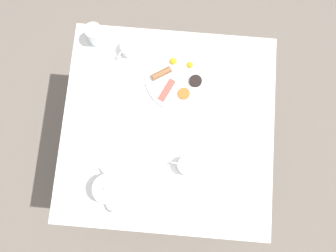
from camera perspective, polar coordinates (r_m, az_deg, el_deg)
name	(u,v)px	position (r m, az deg, el deg)	size (l,w,h in m)	color
ground_plane	(168,146)	(2.20, 0.00, -3.57)	(8.00, 8.00, 0.00)	#70665B
table	(168,130)	(1.52, 0.00, -0.69)	(0.93, 0.91, 0.77)	white
breakfast_plate	(178,77)	(1.49, 1.81, 8.44)	(0.30, 0.30, 0.04)	white
teapot_near	(109,189)	(1.39, -10.24, -10.75)	(0.12, 0.20, 0.13)	white
teacup_with_saucer_left	(130,49)	(1.52, -6.65, 13.22)	(0.15, 0.15, 0.07)	white
teacup_with_saucer_right	(187,166)	(1.39, 3.27, -6.89)	(0.15, 0.15, 0.07)	white
water_glass_tall	(95,35)	(1.55, -12.56, 15.24)	(0.07, 0.07, 0.10)	white
fork_by_plate	(245,80)	(1.53, 13.19, 7.77)	(0.05, 0.17, 0.00)	silver
knife_by_plate	(219,127)	(1.46, 8.95, -0.25)	(0.21, 0.09, 0.00)	silver
spoon_for_tea	(227,177)	(1.44, 10.32, -8.66)	(0.13, 0.10, 0.00)	silver
fork_spare	(103,133)	(1.46, -11.25, -1.19)	(0.16, 0.07, 0.00)	silver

